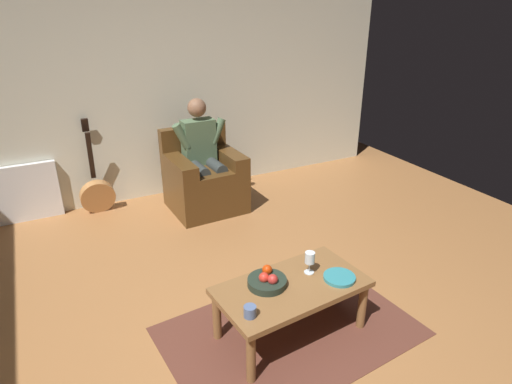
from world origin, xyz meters
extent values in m
plane|color=#9B6539|center=(0.00, 0.00, 0.00)|extent=(7.19, 7.19, 0.00)
cube|color=beige|center=(0.00, -3.03, 1.31)|extent=(6.22, 0.06, 2.63)
cube|color=#582F23|center=(-0.25, -0.21, 0.00)|extent=(1.82, 1.29, 0.01)
cube|color=#503316|center=(-0.45, -2.36, 0.20)|extent=(0.78, 0.74, 0.40)
cube|color=#503316|center=(-0.46, -2.30, 0.45)|extent=(0.42, 0.61, 0.10)
cube|color=#503316|center=(-0.74, -2.37, 0.52)|extent=(0.20, 0.72, 0.24)
cube|color=#503316|center=(-0.16, -2.35, 0.52)|extent=(0.20, 0.72, 0.24)
cube|color=#503316|center=(-0.44, -2.66, 0.64)|extent=(0.76, 0.15, 0.48)
cube|color=#506A49|center=(-0.45, -2.49, 0.74)|extent=(0.35, 0.19, 0.49)
sphere|color=brown|center=(-0.45, -2.49, 1.12)|extent=(0.20, 0.20, 0.20)
cylinder|color=#2F3533|center=(-0.55, -2.30, 0.51)|extent=(0.14, 0.39, 0.13)
cylinder|color=#2F3533|center=(-0.56, -2.11, 0.25)|extent=(0.12, 0.12, 0.50)
cylinder|color=#506A49|center=(-0.65, -2.45, 0.85)|extent=(0.20, 0.10, 0.29)
cylinder|color=#2F3533|center=(-0.36, -2.29, 0.51)|extent=(0.14, 0.39, 0.13)
cylinder|color=#2F3533|center=(-0.36, -2.10, 0.25)|extent=(0.12, 0.12, 0.50)
cylinder|color=#506A49|center=(-0.25, -2.43, 0.85)|extent=(0.20, 0.10, 0.29)
cube|color=brown|center=(-0.25, -0.21, 0.38)|extent=(1.07, 0.63, 0.04)
cylinder|color=brown|center=(-0.73, -0.02, 0.18)|extent=(0.06, 0.06, 0.36)
cylinder|color=brown|center=(0.19, 0.06, 0.18)|extent=(0.06, 0.06, 0.36)
cylinder|color=brown|center=(-0.69, -0.47, 0.18)|extent=(0.06, 0.06, 0.36)
cylinder|color=brown|center=(0.23, -0.39, 0.18)|extent=(0.06, 0.06, 0.36)
cylinder|color=#B77B45|center=(0.63, -2.82, 0.18)|extent=(0.37, 0.16, 0.38)
cylinder|color=black|center=(0.63, -2.77, 0.20)|extent=(0.10, 0.02, 0.10)
cube|color=black|center=(0.63, -2.89, 0.63)|extent=(0.05, 0.12, 0.54)
cube|color=black|center=(0.63, -2.95, 0.96)|extent=(0.07, 0.05, 0.14)
cube|color=white|center=(1.33, -2.96, 0.31)|extent=(0.69, 0.06, 0.62)
cylinder|color=silver|center=(-0.43, -0.27, 0.41)|extent=(0.07, 0.07, 0.01)
cylinder|color=silver|center=(-0.43, -0.27, 0.45)|extent=(0.01, 0.01, 0.08)
cylinder|color=silver|center=(-0.43, -0.27, 0.53)|extent=(0.07, 0.07, 0.08)
cylinder|color=#590C19|center=(-0.43, -0.27, 0.50)|extent=(0.06, 0.06, 0.03)
cylinder|color=#212D23|center=(-0.10, -0.28, 0.43)|extent=(0.27, 0.27, 0.05)
sphere|color=red|center=(-0.07, -0.28, 0.47)|extent=(0.07, 0.07, 0.07)
sphere|color=#B32D27|center=(-0.12, -0.23, 0.47)|extent=(0.07, 0.07, 0.07)
sphere|color=red|center=(-0.14, -0.35, 0.47)|extent=(0.07, 0.07, 0.07)
cylinder|color=teal|center=(-0.58, -0.11, 0.41)|extent=(0.22, 0.22, 0.02)
cylinder|color=slate|center=(0.14, -0.05, 0.44)|extent=(0.08, 0.08, 0.07)
camera|label=1|loc=(1.08, 1.86, 2.17)|focal=30.76mm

